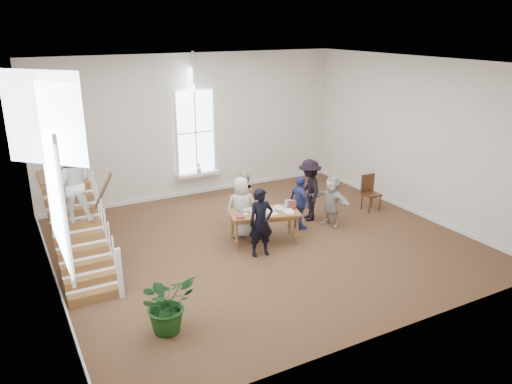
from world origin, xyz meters
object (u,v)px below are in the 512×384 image
elderly_woman (241,207)px  woman_cluster_b (309,190)px  person_yellow (243,200)px  woman_cluster_c (331,201)px  side_chair (370,190)px  floor_plant (167,303)px  police_officer (261,222)px  woman_cluster_a (300,203)px  library_table (264,215)px

elderly_woman → woman_cluster_b: 2.22m
elderly_woman → person_yellow: elderly_woman is taller
woman_cluster_c → side_chair: 1.83m
floor_plant → police_officer: bearing=32.8°
police_officer → woman_cluster_c: (2.61, 0.73, -0.12)m
woman_cluster_a → woman_cluster_c: bearing=-101.5°
person_yellow → side_chair: 4.02m
elderly_woman → floor_plant: bearing=61.4°
police_officer → woman_cluster_c: bearing=23.3°
floor_plant → side_chair: 8.03m
elderly_woman → floor_plant: size_ratio=1.43×
police_officer → elderly_woman: bearing=93.2°
library_table → woman_cluster_b: size_ratio=1.09×
woman_cluster_a → woman_cluster_c: size_ratio=1.04×
police_officer → library_table: bearing=62.7°
library_table → woman_cluster_c: bearing=18.0°
woman_cluster_a → floor_plant: woman_cluster_a is taller
woman_cluster_a → side_chair: woman_cluster_a is taller
floor_plant → side_chair: (7.39, 3.14, 0.04)m
police_officer → elderly_woman: size_ratio=1.05×
library_table → woman_cluster_a: bearing=28.4°
person_yellow → woman_cluster_a: (1.31, -0.82, -0.04)m
person_yellow → woman_cluster_b: size_ratio=0.89×
library_table → police_officer: (-0.46, -0.65, 0.11)m
woman_cluster_b → library_table: bearing=-50.0°
library_table → floor_plant: bearing=-127.3°
woman_cluster_b → side_chair: size_ratio=1.65×
police_officer → side_chair: size_ratio=1.57×
person_yellow → woman_cluster_b: 1.95m
library_table → side_chair: size_ratio=1.79×
library_table → elderly_woman: elderly_woman is taller
woman_cluster_c → elderly_woman: bearing=-119.1°
police_officer → floor_plant: bearing=-139.4°
elderly_woman → woman_cluster_b: size_ratio=0.91×
woman_cluster_a → woman_cluster_c: (0.90, -0.20, -0.03)m
woman_cluster_a → person_yellow: bearing=59.0°
woman_cluster_a → elderly_woman: bearing=79.7°
woman_cluster_a → woman_cluster_b: size_ratio=0.85×
police_officer → woman_cluster_b: (2.31, 1.38, 0.04)m
library_table → floor_plant: 4.33m
woman_cluster_a → side_chair: size_ratio=1.39×
person_yellow → floor_plant: (-3.41, -3.69, -0.23)m
elderly_woman → woman_cluster_a: size_ratio=1.08×
elderly_woman → side_chair: 4.29m
police_officer → floor_plant: police_officer is taller
woman_cluster_b → woman_cluster_c: 0.73m
library_table → floor_plant: floor_plant is taller
elderly_woman → side_chair: size_ratio=1.50×
library_table → person_yellow: size_ratio=1.21×
library_table → side_chair: (3.92, 0.55, -0.13)m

